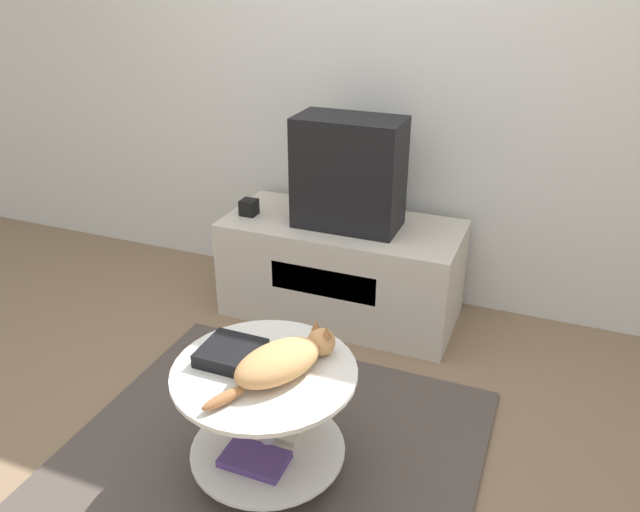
{
  "coord_description": "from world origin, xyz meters",
  "views": [
    {
      "loc": [
        0.88,
        -1.66,
        1.8
      ],
      "look_at": [
        0.0,
        0.53,
        0.65
      ],
      "focal_mm": 35.0,
      "sensor_mm": 36.0,
      "label": 1
    }
  ],
  "objects_px": {
    "cat": "(283,360)",
    "speaker": "(249,207)",
    "tv": "(349,173)",
    "dvd_box": "(231,353)"
  },
  "relations": [
    {
      "from": "tv",
      "to": "dvd_box",
      "type": "xyz_separation_m",
      "value": [
        -0.01,
        -1.21,
        -0.3
      ]
    },
    {
      "from": "speaker",
      "to": "dvd_box",
      "type": "distance_m",
      "value": 1.26
    },
    {
      "from": "speaker",
      "to": "cat",
      "type": "height_order",
      "value": "speaker"
    },
    {
      "from": "speaker",
      "to": "cat",
      "type": "relative_size",
      "value": 0.16
    },
    {
      "from": "cat",
      "to": "speaker",
      "type": "bearing_deg",
      "value": 58.91
    },
    {
      "from": "tv",
      "to": "dvd_box",
      "type": "height_order",
      "value": "tv"
    },
    {
      "from": "tv",
      "to": "speaker",
      "type": "height_order",
      "value": "tv"
    },
    {
      "from": "speaker",
      "to": "cat",
      "type": "distance_m",
      "value": 1.37
    },
    {
      "from": "dvd_box",
      "to": "cat",
      "type": "relative_size",
      "value": 0.41
    },
    {
      "from": "tv",
      "to": "cat",
      "type": "relative_size",
      "value": 1.09
    }
  ]
}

